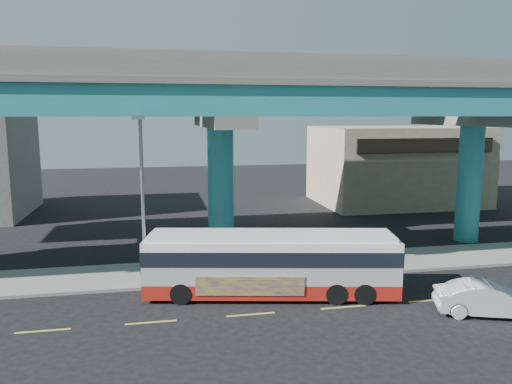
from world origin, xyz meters
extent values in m
plane|color=black|center=(0.00, 0.00, 0.00)|extent=(120.00, 120.00, 0.00)
cube|color=gray|center=(0.00, 5.50, 0.07)|extent=(70.00, 4.00, 0.15)
cube|color=#D8C64C|center=(-8.00, -0.30, 0.01)|extent=(2.00, 0.12, 0.01)
cube|color=#D8C64C|center=(-4.00, -0.30, 0.01)|extent=(2.00, 0.12, 0.01)
cube|color=#D8C64C|center=(0.00, -0.30, 0.01)|extent=(2.00, 0.12, 0.01)
cube|color=#D8C64C|center=(4.00, -0.30, 0.01)|extent=(2.00, 0.12, 0.01)
cube|color=#D8C64C|center=(8.00, -0.30, 0.01)|extent=(2.00, 0.12, 0.01)
cube|color=#D8C64C|center=(12.00, -0.30, 0.01)|extent=(2.00, 0.12, 0.01)
cylinder|color=teal|center=(0.00, 9.00, 3.70)|extent=(1.50, 1.50, 7.40)
cube|color=gray|center=(0.00, 9.00, 7.70)|extent=(2.00, 12.00, 0.60)
cube|color=gray|center=(0.00, 12.50, 8.60)|extent=(1.80, 5.00, 1.20)
cylinder|color=teal|center=(16.00, 9.00, 3.70)|extent=(1.50, 1.50, 7.40)
cube|color=gray|center=(16.00, 9.00, 7.70)|extent=(2.00, 12.00, 0.60)
cube|color=gray|center=(16.00, 12.50, 8.60)|extent=(1.80, 5.00, 1.20)
cube|color=teal|center=(0.00, 5.50, 8.70)|extent=(52.00, 5.00, 1.40)
cube|color=gray|center=(0.00, 5.50, 9.55)|extent=(52.00, 5.40, 0.30)
cube|color=gray|center=(0.00, 3.00, 10.10)|extent=(52.00, 0.25, 0.80)
cube|color=gray|center=(0.00, 8.00, 10.10)|extent=(52.00, 0.25, 0.80)
cube|color=teal|center=(0.00, 12.50, 9.90)|extent=(52.00, 5.00, 1.40)
cube|color=gray|center=(0.00, 12.50, 10.75)|extent=(52.00, 5.40, 0.30)
cube|color=gray|center=(0.00, 10.00, 11.30)|extent=(52.00, 0.25, 0.80)
cube|color=gray|center=(0.00, 15.00, 11.30)|extent=(52.00, 0.25, 0.80)
cube|color=tan|center=(18.00, 23.00, 3.50)|extent=(14.00, 10.00, 7.00)
cube|color=black|center=(18.00, 17.90, 5.60)|extent=(12.00, 0.25, 1.20)
cube|color=maroon|center=(1.30, 1.68, 0.51)|extent=(11.39, 4.56, 0.65)
cube|color=silver|center=(1.30, 1.68, 1.53)|extent=(11.39, 4.56, 1.39)
cube|color=black|center=(1.30, 1.68, 2.00)|extent=(11.46, 4.62, 0.65)
cube|color=silver|center=(1.30, 1.68, 2.51)|extent=(11.39, 4.56, 0.37)
cube|color=silver|center=(1.30, 1.68, 2.79)|extent=(10.95, 4.23, 0.19)
cube|color=black|center=(6.78, 0.56, 1.86)|extent=(0.48, 2.09, 1.11)
cube|color=black|center=(-4.18, 2.81, 1.86)|extent=(0.48, 2.09, 1.11)
cube|color=navy|center=(0.15, 0.69, 0.85)|extent=(4.56, 0.98, 0.84)
cylinder|color=black|center=(-2.74, 1.42, 0.46)|extent=(0.97, 0.46, 0.93)
cylinder|color=black|center=(-2.31, 3.51, 0.46)|extent=(0.97, 0.46, 0.93)
cylinder|color=black|center=(3.81, 0.08, 0.46)|extent=(0.97, 0.46, 0.93)
cylinder|color=black|center=(4.24, 2.17, 0.46)|extent=(0.97, 0.46, 0.93)
cylinder|color=black|center=(5.00, -0.16, 0.46)|extent=(0.97, 0.46, 0.93)
cylinder|color=black|center=(5.43, 1.93, 0.46)|extent=(0.97, 0.46, 0.93)
imported|color=#B7B7BC|center=(9.42, -2.23, 0.68)|extent=(4.05, 5.02, 1.35)
cylinder|color=gray|center=(-4.27, 4.00, 4.20)|extent=(0.16, 0.16, 8.09)
cylinder|color=gray|center=(-4.27, 2.91, 8.02)|extent=(0.12, 2.19, 0.12)
cube|color=gray|center=(-4.27, 1.81, 7.97)|extent=(0.50, 0.70, 0.18)
cylinder|color=gray|center=(4.57, 4.20, 1.15)|extent=(0.06, 0.06, 2.00)
cylinder|color=#B20A0A|center=(4.57, 4.17, 2.10)|extent=(0.52, 0.50, 0.69)
camera|label=1|loc=(-3.58, -19.31, 8.07)|focal=35.00mm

